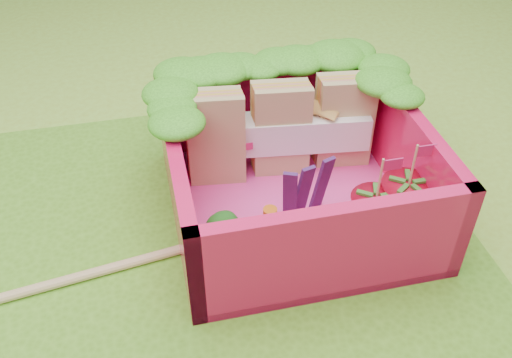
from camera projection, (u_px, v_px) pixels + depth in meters
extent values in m
plane|color=#8FB834|center=(224.00, 248.00, 2.96)|extent=(14.00, 14.00, 0.00)
cube|color=#5A9D23|center=(224.00, 246.00, 2.95)|extent=(2.60, 2.60, 0.03)
cube|color=#FF41A6|center=(293.00, 205.00, 3.14)|extent=(1.30, 1.30, 0.05)
cube|color=#EF1452|center=(267.00, 108.00, 3.44)|extent=(1.30, 0.07, 0.55)
cube|color=#EF1452|center=(333.00, 254.00, 2.51)|extent=(1.30, 0.07, 0.55)
cube|color=#EF1452|center=(178.00, 187.00, 2.87)|extent=(0.07, 1.30, 0.55)
cube|color=#EF1452|center=(405.00, 154.00, 3.08)|extent=(0.07, 1.30, 0.55)
ellipsoid|color=#327D16|center=(181.00, 70.00, 3.11)|extent=(0.30, 0.30, 0.11)
ellipsoid|color=#327D16|center=(201.00, 68.00, 3.13)|extent=(0.30, 0.30, 0.11)
ellipsoid|color=#327D16|center=(221.00, 66.00, 3.15)|extent=(0.30, 0.30, 0.11)
ellipsoid|color=#327D16|center=(241.00, 64.00, 3.17)|extent=(0.30, 0.30, 0.11)
ellipsoid|color=#327D16|center=(260.00, 62.00, 3.19)|extent=(0.30, 0.30, 0.11)
ellipsoid|color=#327D16|center=(279.00, 60.00, 3.21)|extent=(0.30, 0.30, 0.11)
ellipsoid|color=#327D16|center=(298.00, 58.00, 3.23)|extent=(0.30, 0.30, 0.11)
ellipsoid|color=#327D16|center=(317.00, 56.00, 3.25)|extent=(0.30, 0.30, 0.11)
ellipsoid|color=#327D16|center=(335.00, 54.00, 3.27)|extent=(0.30, 0.30, 0.11)
ellipsoid|color=#327D16|center=(354.00, 52.00, 3.29)|extent=(0.30, 0.30, 0.11)
ellipsoid|color=#327D16|center=(177.00, 120.00, 2.74)|extent=(0.27, 0.27, 0.10)
ellipsoid|color=#327D16|center=(173.00, 105.00, 2.84)|extent=(0.27, 0.27, 0.10)
ellipsoid|color=#327D16|center=(170.00, 91.00, 2.95)|extent=(0.27, 0.27, 0.10)
ellipsoid|color=#327D16|center=(401.00, 92.00, 2.94)|extent=(0.27, 0.27, 0.10)
ellipsoid|color=#327D16|center=(390.00, 79.00, 3.04)|extent=(0.27, 0.27, 0.10)
ellipsoid|color=#327D16|center=(380.00, 66.00, 3.15)|extent=(0.27, 0.27, 0.10)
cube|color=tan|center=(215.00, 137.00, 3.11)|extent=(0.33, 0.19, 0.55)
cube|color=tan|center=(281.00, 129.00, 3.18)|extent=(0.33, 0.19, 0.55)
cube|color=tan|center=(343.00, 120.00, 3.24)|extent=(0.33, 0.19, 0.55)
cube|color=white|center=(280.00, 133.00, 3.19)|extent=(1.01, 0.29, 0.20)
cylinder|color=#619146|center=(227.00, 249.00, 2.75)|extent=(0.12, 0.12, 0.13)
ellipsoid|color=#1C4F15|center=(226.00, 231.00, 2.67)|extent=(0.33, 0.33, 0.12)
cylinder|color=#E25713|center=(257.00, 242.00, 2.70)|extent=(0.07, 0.07, 0.27)
cylinder|color=#E25713|center=(270.00, 227.00, 2.80)|extent=(0.07, 0.07, 0.24)
cube|color=#3E1650|center=(290.00, 197.00, 2.86)|extent=(0.07, 0.04, 0.38)
cube|color=#3E1650|center=(303.00, 192.00, 2.89)|extent=(0.07, 0.04, 0.38)
cube|color=#3E1650|center=(322.00, 184.00, 2.94)|extent=(0.07, 0.04, 0.38)
cone|color=red|center=(373.00, 217.00, 2.84)|extent=(0.25, 0.25, 0.25)
cylinder|color=#DBAD7B|center=(380.00, 179.00, 2.68)|extent=(0.01, 0.01, 0.24)
cube|color=#D12265|center=(392.00, 164.00, 2.64)|extent=(0.10, 0.01, 0.06)
cone|color=red|center=(404.00, 205.00, 2.90)|extent=(0.27, 0.27, 0.27)
cylinder|color=#DBAD7B|center=(413.00, 165.00, 2.73)|extent=(0.01, 0.01, 0.24)
cube|color=#D12265|center=(426.00, 150.00, 2.69)|extent=(0.10, 0.01, 0.06)
cube|color=#5BB539|center=(383.00, 191.00, 3.15)|extent=(0.33, 0.15, 0.05)
cube|color=#5BB539|center=(351.00, 241.00, 2.85)|extent=(0.28, 0.28, 0.05)
cube|color=#E1B97B|center=(39.00, 289.00, 2.69)|extent=(1.97, 0.33, 0.04)
cube|color=#E1B97B|center=(51.00, 284.00, 2.71)|extent=(1.97, 0.33, 0.04)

